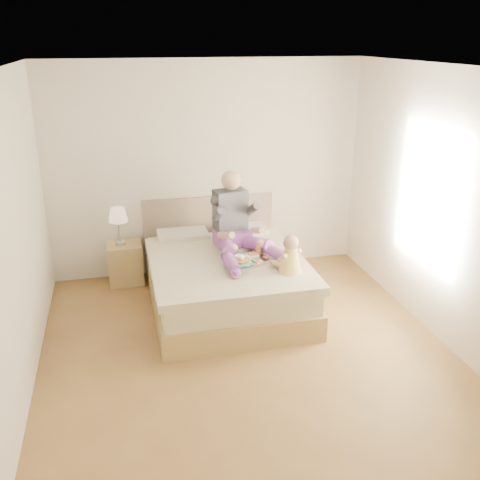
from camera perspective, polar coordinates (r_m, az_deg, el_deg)
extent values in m
cube|color=brown|center=(5.46, 0.66, -11.62)|extent=(4.00, 4.20, 0.01)
cube|color=silver|center=(4.61, 0.80, 17.95)|extent=(4.00, 4.20, 0.02)
cube|color=silver|center=(6.85, -3.55, 7.50)|extent=(4.00, 0.02, 2.70)
cube|color=silver|center=(3.06, 10.39, -10.81)|extent=(4.00, 0.02, 2.70)
cube|color=silver|center=(4.82, -23.01, -0.06)|extent=(0.02, 4.20, 2.70)
cube|color=silver|center=(5.67, 20.77, 3.28)|extent=(0.02, 4.20, 2.70)
cube|color=white|center=(5.81, 19.65, 4.34)|extent=(0.02, 1.30, 1.60)
cube|color=beige|center=(5.81, 19.61, 4.34)|extent=(0.01, 1.18, 1.48)
cube|color=olive|center=(6.26, -1.58, -5.64)|extent=(1.68, 2.13, 0.28)
cube|color=beige|center=(6.14, -1.60, -3.47)|extent=(1.60, 2.05, 0.24)
cube|color=beige|center=(5.94, -1.32, -2.61)|extent=(1.70, 1.80, 0.09)
cube|color=beige|center=(6.69, -6.10, 0.29)|extent=(0.62, 0.40, 0.14)
cube|color=beige|center=(6.82, 0.24, 0.81)|extent=(0.62, 0.40, 0.14)
cube|color=#846E5B|center=(7.08, -3.38, 0.78)|extent=(1.70, 0.08, 1.00)
cube|color=olive|center=(6.89, -12.12, -2.43)|extent=(0.43, 0.38, 0.52)
cylinder|color=#B1B2B8|center=(6.79, -12.65, -0.29)|extent=(0.13, 0.13, 0.04)
cylinder|color=#B1B2B8|center=(6.74, -12.75, 0.91)|extent=(0.03, 0.03, 0.26)
cone|color=beige|center=(6.67, -12.89, 2.64)|extent=(0.23, 0.23, 0.17)
cube|color=purple|center=(6.33, -0.82, 0.28)|extent=(0.44, 0.37, 0.19)
cube|color=#35343C|center=(6.28, -1.05, 3.18)|extent=(0.41, 0.29, 0.49)
sphere|color=tan|center=(6.15, -0.96, 6.39)|extent=(0.23, 0.23, 0.23)
cylinder|color=purple|center=(6.07, -1.34, -0.80)|extent=(0.24, 0.55, 0.22)
cylinder|color=purple|center=(5.69, -0.99, -2.47)|extent=(0.13, 0.47, 0.13)
sphere|color=purple|center=(5.49, -0.47, -3.50)|extent=(0.11, 0.11, 0.11)
cylinder|color=#35343C|center=(6.08, -2.32, 2.74)|extent=(0.12, 0.31, 0.25)
cylinder|color=tan|center=(5.97, -1.52, 0.53)|extent=(0.16, 0.33, 0.17)
sphere|color=tan|center=(5.88, -0.66, -0.85)|extent=(0.09, 0.09, 0.09)
cylinder|color=purple|center=(6.19, 1.48, -0.34)|extent=(0.40, 0.54, 0.22)
cylinder|color=purple|center=(5.92, 4.17, -1.57)|extent=(0.28, 0.49, 0.13)
sphere|color=purple|center=(5.76, 5.57, -2.39)|extent=(0.11, 0.11, 0.11)
cylinder|color=#35343C|center=(6.23, 1.21, 3.22)|extent=(0.18, 0.32, 0.25)
cylinder|color=tan|center=(6.12, 1.88, 1.04)|extent=(0.10, 0.32, 0.17)
sphere|color=tan|center=(6.01, 2.23, -0.38)|extent=(0.09, 0.09, 0.09)
cube|color=#B1B2B8|center=(5.90, 0.91, -2.26)|extent=(0.61, 0.56, 0.01)
cylinder|color=#41BBAE|center=(5.84, 0.07, -2.34)|extent=(0.29, 0.29, 0.02)
cylinder|color=#BE783F|center=(5.83, 0.07, -2.17)|extent=(0.19, 0.19, 0.02)
cylinder|color=white|center=(5.89, -1.19, -1.71)|extent=(0.09, 0.09, 0.10)
torus|color=white|center=(5.91, -0.79, -1.57)|extent=(0.04, 0.07, 0.07)
cylinder|color=olive|center=(5.87, -1.19, -1.29)|extent=(0.08, 0.08, 0.01)
cylinder|color=white|center=(6.02, 1.37, -1.61)|extent=(0.16, 0.16, 0.01)
cube|color=#BE783F|center=(6.02, 1.37, -1.47)|extent=(0.12, 0.11, 0.02)
cylinder|color=white|center=(5.82, 1.78, -2.43)|extent=(0.16, 0.16, 0.01)
ellipsoid|color=#B41317|center=(5.81, 2.01, -2.32)|extent=(0.04, 0.03, 0.01)
cylinder|color=white|center=(6.03, 1.98, -0.99)|extent=(0.07, 0.07, 0.13)
cylinder|color=#CC5E21|center=(6.03, 1.98, -1.01)|extent=(0.07, 0.07, 0.12)
cylinder|color=white|center=(5.91, 2.85, -1.95)|extent=(0.07, 0.07, 0.04)
cylinder|color=#4C170A|center=(5.91, 2.85, -1.96)|extent=(0.06, 0.06, 0.03)
cone|color=#FFD050|center=(5.63, 5.38, -2.12)|extent=(0.24, 0.24, 0.26)
sphere|color=tan|center=(5.56, 5.45, -0.29)|extent=(0.16, 0.16, 0.16)
cylinder|color=tan|center=(5.71, 4.16, -2.67)|extent=(0.12, 0.19, 0.06)
sphere|color=tan|center=(5.77, 3.48, -2.41)|extent=(0.05, 0.05, 0.05)
cylinder|color=tan|center=(5.55, 4.63, -1.87)|extent=(0.07, 0.14, 0.11)
cylinder|color=tan|center=(5.77, 4.80, -2.43)|extent=(0.15, 0.18, 0.06)
sphere|color=tan|center=(5.84, 4.20, -2.15)|extent=(0.05, 0.05, 0.05)
cylinder|color=tan|center=(5.68, 6.00, -1.37)|extent=(0.12, 0.13, 0.11)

